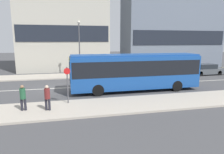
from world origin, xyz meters
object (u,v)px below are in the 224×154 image
parked_car_0 (167,71)px  bus_stop_sign (67,82)px  city_bus (135,70)px  pedestrian_down_pavement (47,96)px  pedestrian_near_stop (23,96)px  street_lamp (79,43)px  parked_car_1 (206,70)px

parked_car_0 → bus_stop_sign: 14.87m
city_bus → pedestrian_down_pavement: city_bus is taller
city_bus → pedestrian_down_pavement: (-7.14, -4.06, -0.83)m
pedestrian_near_stop → street_lamp: (4.28, 11.65, 3.13)m
city_bus → pedestrian_near_stop: size_ratio=7.01×
parked_car_0 → parked_car_1: size_ratio=0.99×
city_bus → street_lamp: (-4.33, 7.88, 2.31)m
city_bus → parked_car_1: size_ratio=2.55×
city_bus → pedestrian_near_stop: city_bus is taller
parked_car_1 → pedestrian_down_pavement: size_ratio=2.80×
city_bus → parked_car_1: (11.88, 5.94, -1.21)m
pedestrian_near_stop → parked_car_0: bearing=31.5°
parked_car_0 → parked_car_1: (5.64, 0.22, -0.00)m
city_bus → bus_stop_sign: (-5.89, -2.83, -0.25)m
parked_car_0 → street_lamp: street_lamp is taller
parked_car_1 → parked_car_0: bearing=-177.7°
city_bus → street_lamp: bearing=116.1°
pedestrian_near_stop → parked_car_1: bearing=24.3°
parked_car_0 → street_lamp: size_ratio=0.67×
parked_car_0 → parked_car_1: 5.64m
parked_car_0 → street_lamp: bearing=168.5°
parked_car_1 → pedestrian_down_pavement: (-19.02, -10.00, 0.37)m
city_bus → parked_car_0: city_bus is taller
street_lamp → parked_car_0: bearing=-11.5°
city_bus → bus_stop_sign: city_bus is taller
pedestrian_down_pavement → street_lamp: bearing=-86.3°
parked_car_1 → pedestrian_down_pavement: bearing=-152.3°
pedestrian_down_pavement → street_lamp: (2.81, 11.94, 3.14)m
parked_car_1 → bus_stop_sign: bus_stop_sign is taller
pedestrian_near_stop → street_lamp: 12.80m
bus_stop_sign → street_lamp: 11.12m
pedestrian_near_stop → city_bus: bearing=22.6°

